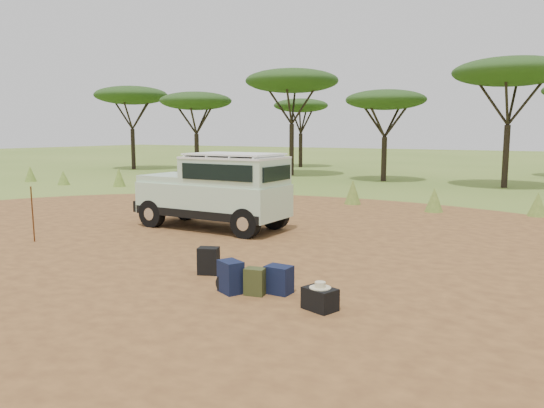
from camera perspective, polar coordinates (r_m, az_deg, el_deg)
The scene contains 13 objects.
ground at distance 11.84m, azimuth -7.40°, elevation -5.06°, with size 140.00×140.00×0.00m, color olive.
dirt_clearing at distance 11.84m, azimuth -7.40°, elevation -5.04°, with size 23.00×23.00×0.01m, color #986331.
grass_fringe at distance 19.23m, azimuth 8.86°, elevation 1.09°, with size 36.60×1.60×0.90m.
acacia_treeline at distance 29.69m, azimuth 18.32°, elevation 11.77°, with size 46.70×13.20×6.26m.
safari_vehicle at distance 14.37m, azimuth -5.96°, elevation 1.26°, with size 4.29×1.72×2.06m.
walking_staff at distance 13.71m, azimuth -24.35°, elevation -1.04°, with size 0.03×0.03×1.38m, color brown.
backpack_black at distance 9.90m, azimuth -6.84°, elevation -6.10°, with size 0.37×0.27×0.51m, color black.
backpack_navy at distance 8.75m, azimuth -4.47°, elevation -7.83°, with size 0.41×0.29×0.54m, color #111B35.
backpack_olive at distance 8.63m, azimuth -1.84°, elevation -8.35°, with size 0.32×0.23×0.45m, color #424821.
duffel_navy at distance 8.70m, azimuth 0.74°, elevation -8.15°, with size 0.41×0.31×0.46m, color #111B35.
hard_case at distance 7.98m, azimuth 5.18°, elevation -10.15°, with size 0.48×0.34×0.34m, color black.
stuff_sack at distance 8.89m, azimuth -4.75°, elevation -8.39°, with size 0.29×0.29×0.29m, color black.
safari_hat at distance 7.92m, azimuth 5.20°, elevation -8.75°, with size 0.32×0.32×0.09m.
Camera 1 is at (7.09, -9.11, 2.63)m, focal length 35.00 mm.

